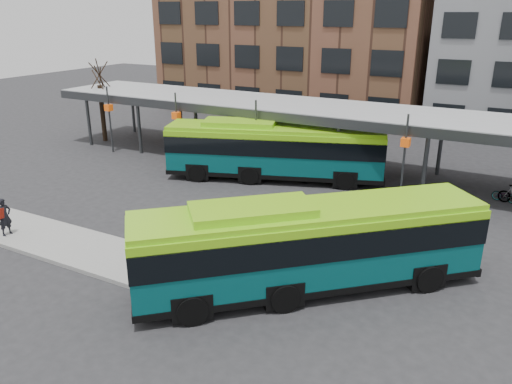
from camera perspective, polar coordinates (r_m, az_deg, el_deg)
name	(u,v)px	position (r m, az deg, el deg)	size (l,w,h in m)	color
ground	(212,246)	(22.34, -5.09, -6.21)	(120.00, 120.00, 0.00)	#28282B
boarding_island	(70,245)	(23.67, -20.47, -5.68)	(14.00, 3.00, 0.18)	gray
canopy	(321,111)	(32.12, 7.41, 9.22)	(40.00, 6.53, 4.80)	#999B9E
tree	(102,111)	(41.56, -17.16, 8.89)	(1.64, 1.64, 5.60)	black
bus_front	(308,244)	(18.38, 5.92, -5.90)	(11.37, 10.66, 3.55)	#074C4F
bus_rear	(274,149)	(30.53, 2.02, 4.89)	(13.25, 6.87, 3.60)	#074C4F
pedestrian	(4,217)	(25.31, -26.81, -2.52)	(0.45, 0.68, 1.76)	black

